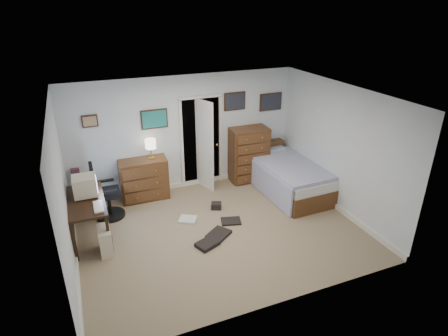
# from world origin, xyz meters

# --- Properties ---
(floor) EXTENTS (5.00, 4.00, 0.02)m
(floor) POSITION_xyz_m (0.00, 0.00, -0.01)
(floor) COLOR tan
(floor) RESTS_ON ground
(computer_desk) EXTENTS (0.62, 1.32, 0.76)m
(computer_desk) POSITION_xyz_m (-2.29, 0.67, 0.59)
(computer_desk) COLOR black
(computer_desk) RESTS_ON floor
(crt_monitor) EXTENTS (0.40, 0.37, 0.37)m
(crt_monitor) POSITION_xyz_m (-2.18, 0.82, 0.95)
(crt_monitor) COLOR beige
(crt_monitor) RESTS_ON computer_desk
(keyboard) EXTENTS (0.15, 0.41, 0.02)m
(keyboard) POSITION_xyz_m (-2.02, 0.32, 0.78)
(keyboard) COLOR beige
(keyboard) RESTS_ON computer_desk
(pc_tower) EXTENTS (0.21, 0.43, 0.46)m
(pc_tower) POSITION_xyz_m (-2.00, 0.12, 0.23)
(pc_tower) COLOR beige
(pc_tower) RESTS_ON floor
(office_chair) EXTENTS (0.55, 0.56, 1.13)m
(office_chair) POSITION_xyz_m (-1.86, 1.26, 0.44)
(office_chair) COLOR black
(office_chair) RESTS_ON floor
(media_stack) EXTENTS (0.17, 0.17, 0.83)m
(media_stack) POSITION_xyz_m (-2.32, 1.99, 0.41)
(media_stack) COLOR maroon
(media_stack) RESTS_ON floor
(low_dresser) EXTENTS (1.01, 0.54, 0.87)m
(low_dresser) POSITION_xyz_m (-1.01, 1.77, 0.44)
(low_dresser) COLOR brown
(low_dresser) RESTS_ON floor
(table_lamp) EXTENTS (0.23, 0.23, 0.43)m
(table_lamp) POSITION_xyz_m (-0.81, 1.77, 1.19)
(table_lamp) COLOR gold
(table_lamp) RESTS_ON low_dresser
(doorway) EXTENTS (0.96, 1.12, 2.05)m
(doorway) POSITION_xyz_m (0.35, 2.27, 1.00)
(doorway) COLOR black
(doorway) RESTS_ON floor
(tall_dresser) EXTENTS (0.88, 0.54, 1.27)m
(tall_dresser) POSITION_xyz_m (1.41, 1.75, 0.63)
(tall_dresser) COLOR brown
(tall_dresser) RESTS_ON floor
(headboard_bookcase) EXTENTS (0.93, 0.25, 0.83)m
(headboard_bookcase) POSITION_xyz_m (1.90, 1.86, 0.44)
(headboard_bookcase) COLOR brown
(headboard_bookcase) RESTS_ON floor
(bed) EXTENTS (1.26, 2.26, 0.73)m
(bed) POSITION_xyz_m (1.98, 0.94, 0.35)
(bed) COLOR brown
(bed) RESTS_ON floor
(wall_posters) EXTENTS (4.38, 0.04, 0.60)m
(wall_posters) POSITION_xyz_m (0.57, 1.98, 1.75)
(wall_posters) COLOR #331E11
(wall_posters) RESTS_ON floor
(floor_clutter) EXTENTS (1.17, 1.44, 0.13)m
(floor_clutter) POSITION_xyz_m (-0.11, 0.09, 0.03)
(floor_clutter) COLOR black
(floor_clutter) RESTS_ON floor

